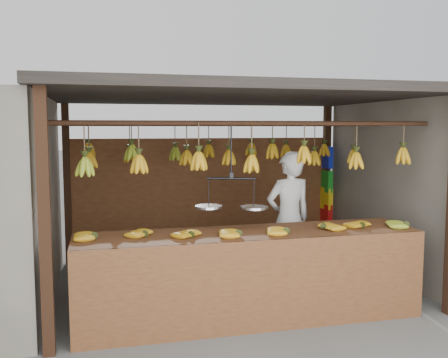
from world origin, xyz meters
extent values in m
plane|color=#5B5B57|center=(0.00, 0.00, 0.00)|extent=(80.00, 80.00, 0.00)
cube|color=black|center=(-2.00, -1.50, 1.15)|extent=(0.10, 0.10, 2.30)
cube|color=black|center=(-2.00, 1.50, 1.15)|extent=(0.10, 0.10, 2.30)
cube|color=black|center=(2.00, 1.50, 1.15)|extent=(0.10, 0.10, 2.30)
cube|color=black|center=(0.00, 0.00, 2.35)|extent=(4.30, 3.30, 0.10)
cylinder|color=black|center=(0.00, -1.00, 2.00)|extent=(4.00, 0.05, 0.05)
cylinder|color=black|center=(0.00, 0.00, 2.00)|extent=(4.00, 0.05, 0.05)
cylinder|color=black|center=(0.00, 1.00, 2.00)|extent=(4.00, 0.05, 0.05)
cube|color=brown|center=(0.00, 1.50, 0.90)|extent=(4.00, 0.06, 1.80)
cube|color=brown|center=(-0.08, -1.10, 0.86)|extent=(3.49, 0.78, 0.08)
cube|color=brown|center=(-0.08, -1.49, 0.45)|extent=(3.49, 0.04, 0.90)
cube|color=black|center=(-1.73, -1.44, 0.41)|extent=(0.07, 0.07, 0.82)
cube|color=black|center=(1.56, -1.44, 0.41)|extent=(0.07, 0.07, 0.82)
cube|color=black|center=(-1.73, -0.76, 0.41)|extent=(0.07, 0.07, 0.82)
cube|color=black|center=(1.56, -0.76, 0.41)|extent=(0.07, 0.07, 0.82)
ellipsoid|color=#C68C15|center=(-1.61, -1.05, 0.93)|extent=(0.24, 0.18, 0.06)
ellipsoid|color=#C68C15|center=(-1.12, -1.09, 0.93)|extent=(0.30, 0.29, 0.06)
ellipsoid|color=#C68C15|center=(-0.69, -1.24, 0.93)|extent=(0.29, 0.30, 0.06)
ellipsoid|color=#C68C15|center=(-0.25, -1.28, 0.93)|extent=(0.27, 0.23, 0.06)
ellipsoid|color=#C68C15|center=(0.24, -1.29, 0.93)|extent=(0.28, 0.25, 0.06)
ellipsoid|color=#C68C15|center=(0.70, -1.21, 0.93)|extent=(0.28, 0.23, 0.06)
ellipsoid|color=#C68C15|center=(1.14, -1.22, 0.93)|extent=(0.26, 0.29, 0.06)
ellipsoid|color=#92A523|center=(1.59, -1.28, 0.93)|extent=(0.29, 0.26, 0.06)
ellipsoid|color=#92A523|center=(-1.68, -0.99, 1.59)|extent=(0.16, 0.16, 0.28)
ellipsoid|color=#C68C15|center=(-1.17, -0.97, 1.60)|extent=(0.16, 0.16, 0.28)
ellipsoid|color=#C68C15|center=(-0.59, -1.05, 1.63)|extent=(0.16, 0.16, 0.28)
ellipsoid|color=#C68C15|center=(-0.03, -0.98, 1.59)|extent=(0.16, 0.16, 0.28)
ellipsoid|color=#C68C15|center=(0.54, -1.00, 1.67)|extent=(0.16, 0.16, 0.28)
ellipsoid|color=#C68C15|center=(1.17, -0.96, 1.60)|extent=(0.16, 0.16, 0.28)
ellipsoid|color=#C68C15|center=(1.71, -1.01, 1.64)|extent=(0.16, 0.16, 0.28)
ellipsoid|color=#C68C15|center=(-1.66, -0.03, 1.59)|extent=(0.16, 0.16, 0.28)
ellipsoid|color=#92A523|center=(-1.18, 0.04, 1.67)|extent=(0.16, 0.16, 0.28)
ellipsoid|color=#C68C15|center=(-0.52, 0.04, 1.60)|extent=(0.16, 0.16, 0.28)
ellipsoid|color=#C68C15|center=(-0.02, -0.04, 1.60)|extent=(0.16, 0.16, 0.28)
ellipsoid|color=#C68C15|center=(0.54, -0.01, 1.66)|extent=(0.16, 0.16, 0.28)
ellipsoid|color=#C68C15|center=(1.13, 0.05, 1.56)|extent=(0.16, 0.16, 0.28)
ellipsoid|color=#C68C15|center=(1.68, 0.04, 1.58)|extent=(0.16, 0.16, 0.28)
ellipsoid|color=#C68C15|center=(-1.68, 0.96, 1.66)|extent=(0.16, 0.16, 0.28)
ellipsoid|color=#C68C15|center=(-1.15, 0.95, 1.58)|extent=(0.16, 0.16, 0.28)
ellipsoid|color=#92A523|center=(-0.53, 1.00, 1.59)|extent=(0.16, 0.16, 0.28)
ellipsoid|color=#C68C15|center=(-0.04, 1.03, 1.63)|extent=(0.16, 0.16, 0.28)
ellipsoid|color=#C68C15|center=(0.58, 1.02, 1.65)|extent=(0.16, 0.16, 0.28)
ellipsoid|color=#C68C15|center=(1.12, 1.03, 1.62)|extent=(0.16, 0.16, 0.28)
ellipsoid|color=#C68C15|center=(1.74, 1.04, 1.62)|extent=(0.16, 0.16, 0.28)
cylinder|color=black|center=(-0.25, -1.00, 1.72)|extent=(0.02, 0.02, 0.56)
cylinder|color=black|center=(-0.25, -1.00, 1.44)|extent=(0.48, 0.19, 0.02)
cylinder|color=silver|center=(-0.47, -0.92, 1.14)|extent=(0.27, 0.27, 0.02)
cylinder|color=silver|center=(-0.03, -1.08, 1.14)|extent=(0.27, 0.27, 0.02)
imported|color=white|center=(0.70, -0.20, 0.83)|extent=(0.67, 0.50, 1.67)
cube|color=#1426BF|center=(1.94, 1.35, 1.49)|extent=(0.08, 0.26, 0.34)
cube|color=#199926|center=(1.94, 1.35, 1.11)|extent=(0.08, 0.26, 0.34)
cube|color=yellow|center=(1.94, 1.35, 0.84)|extent=(0.08, 0.26, 0.34)
cube|color=red|center=(1.94, 1.35, 0.57)|extent=(0.08, 0.26, 0.34)
camera|label=1|loc=(-1.53, -5.87, 1.95)|focal=40.00mm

